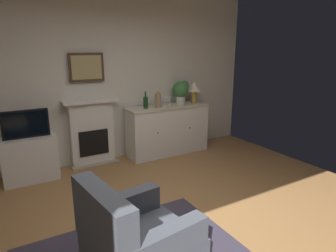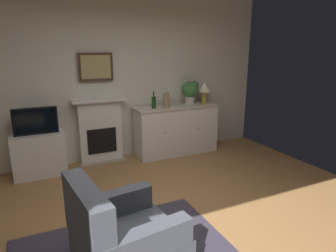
% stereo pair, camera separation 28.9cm
% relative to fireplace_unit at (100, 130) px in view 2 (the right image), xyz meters
% --- Properties ---
extents(ground_plane, '(5.59, 5.10, 0.10)m').
position_rel_fireplace_unit_xyz_m(ground_plane, '(0.34, -2.39, -0.60)').
color(ground_plane, '#9E7042').
rests_on(ground_plane, ground).
extents(wall_rear, '(5.59, 0.06, 2.88)m').
position_rel_fireplace_unit_xyz_m(wall_rear, '(0.34, 0.13, 0.89)').
color(wall_rear, silver).
rests_on(wall_rear, ground_plane).
extents(fireplace_unit, '(0.87, 0.30, 1.10)m').
position_rel_fireplace_unit_xyz_m(fireplace_unit, '(0.00, 0.00, 0.00)').
color(fireplace_unit, white).
rests_on(fireplace_unit, ground_plane).
extents(framed_picture, '(0.55, 0.04, 0.45)m').
position_rel_fireplace_unit_xyz_m(framed_picture, '(0.00, 0.05, 1.05)').
color(framed_picture, '#473323').
extents(sideboard_cabinet, '(1.53, 0.49, 0.89)m').
position_rel_fireplace_unit_xyz_m(sideboard_cabinet, '(1.35, -0.18, -0.10)').
color(sideboard_cabinet, white).
rests_on(sideboard_cabinet, ground_plane).
extents(table_lamp, '(0.26, 0.26, 0.40)m').
position_rel_fireplace_unit_xyz_m(table_lamp, '(1.92, -0.18, 0.62)').
color(table_lamp, '#B79338').
rests_on(table_lamp, sideboard_cabinet).
extents(wine_bottle, '(0.08, 0.08, 0.29)m').
position_rel_fireplace_unit_xyz_m(wine_bottle, '(0.90, -0.20, 0.45)').
color(wine_bottle, '#193F1E').
rests_on(wine_bottle, sideboard_cabinet).
extents(wine_glass_left, '(0.07, 0.07, 0.16)m').
position_rel_fireplace_unit_xyz_m(wine_glass_left, '(1.27, -0.19, 0.46)').
color(wine_glass_left, silver).
rests_on(wine_glass_left, sideboard_cabinet).
extents(wine_glass_center, '(0.07, 0.07, 0.16)m').
position_rel_fireplace_unit_xyz_m(wine_glass_center, '(1.38, -0.17, 0.46)').
color(wine_glass_center, silver).
rests_on(wine_glass_center, sideboard_cabinet).
extents(vase_decorative, '(0.11, 0.11, 0.28)m').
position_rel_fireplace_unit_xyz_m(vase_decorative, '(1.12, -0.23, 0.48)').
color(vase_decorative, '#9E7F5B').
rests_on(vase_decorative, sideboard_cabinet).
extents(tv_cabinet, '(0.75, 0.42, 0.66)m').
position_rel_fireplace_unit_xyz_m(tv_cabinet, '(-0.97, -0.16, -0.22)').
color(tv_cabinet, white).
rests_on(tv_cabinet, ground_plane).
extents(tv_set, '(0.62, 0.07, 0.40)m').
position_rel_fireplace_unit_xyz_m(tv_set, '(-0.97, -0.19, 0.31)').
color(tv_set, black).
rests_on(tv_set, tv_cabinet).
extents(potted_plant_small, '(0.30, 0.30, 0.43)m').
position_rel_fireplace_unit_xyz_m(potted_plant_small, '(1.66, -0.13, 0.60)').
color(potted_plant_small, beige).
rests_on(potted_plant_small, sideboard_cabinet).
extents(armchair, '(0.90, 0.87, 0.92)m').
position_rel_fireplace_unit_xyz_m(armchair, '(-0.44, -2.75, -0.17)').
color(armchair, '#474C56').
rests_on(armchair, ground_plane).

